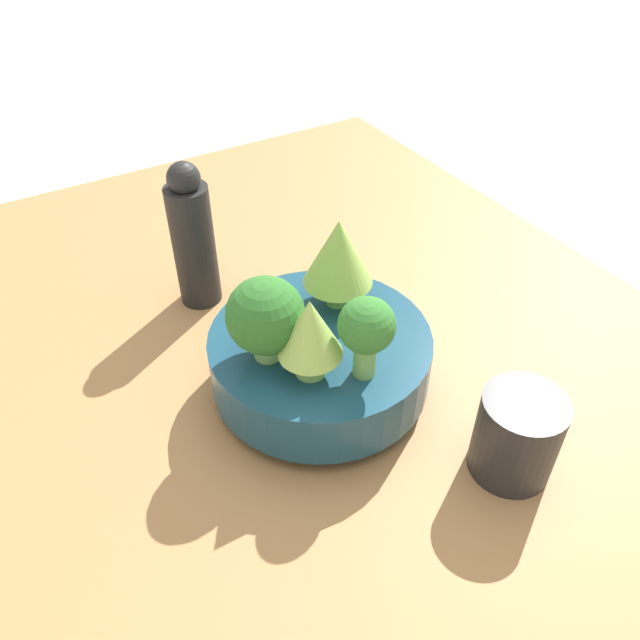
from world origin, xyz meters
TOP-DOWN VIEW (x-y plane):
  - ground_plane at (0.00, 0.00)m, footprint 6.00×6.00m
  - table at (0.00, 0.00)m, footprint 1.17×0.78m
  - bowl at (0.04, 0.02)m, footprint 0.21×0.21m
  - romanesco_piece_near at (0.07, -0.02)m, footprint 0.07×0.07m
  - romanesco_piece_far at (0.00, 0.05)m, footprint 0.06×0.06m
  - broccoli_floret_left at (-0.02, 0.01)m, footprint 0.05×0.05m
  - broccoli_floret_back at (0.04, 0.07)m, footprint 0.07×0.07m
  - cup at (-0.13, -0.07)m, footprint 0.07×0.07m
  - pepper_mill at (0.23, 0.06)m, footprint 0.05×0.05m

SIDE VIEW (x-z plane):
  - ground_plane at x=0.00m, z-range 0.00..0.00m
  - table at x=0.00m, z-range 0.00..0.04m
  - bowl at x=0.04m, z-range 0.05..0.12m
  - cup at x=-0.13m, z-range 0.04..0.13m
  - pepper_mill at x=0.23m, z-range 0.04..0.21m
  - broccoli_floret_back at x=0.04m, z-range 0.12..0.20m
  - romanesco_piece_far at x=0.00m, z-range 0.12..0.20m
  - broccoli_floret_left at x=-0.02m, z-range 0.12..0.20m
  - romanesco_piece_near at x=0.07m, z-range 0.12..0.22m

